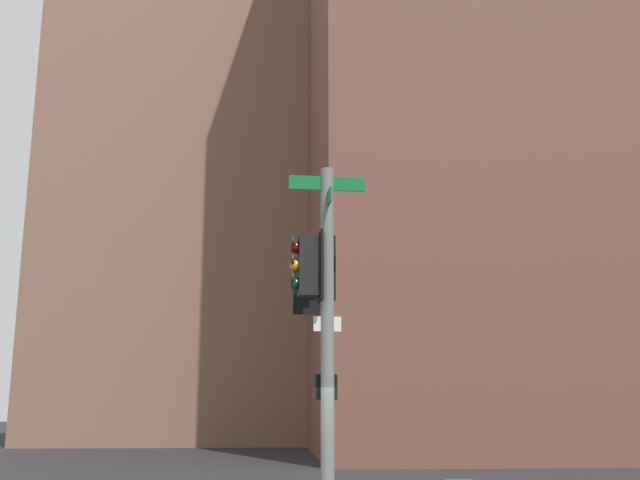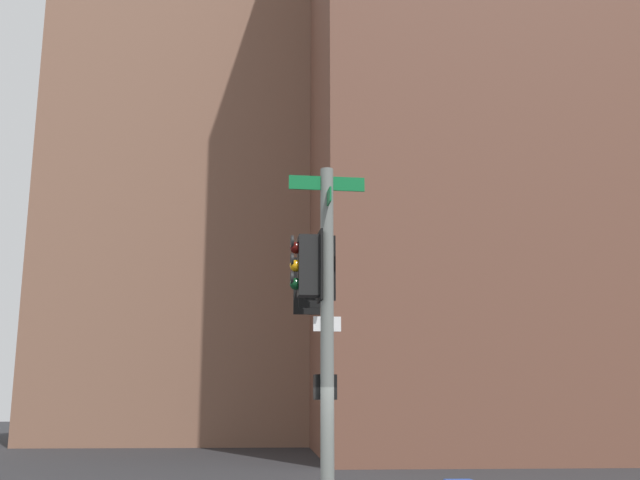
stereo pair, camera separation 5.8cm
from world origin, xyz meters
TOP-DOWN VIEW (x-y plane):
  - signal_pole_assembly at (0.34, 1.10)m, footprint 1.28×4.25m
  - building_brick_nearside at (13.04, 24.64)m, footprint 22.53×18.34m
  - building_brick_midblock at (-2.86, 39.22)m, footprint 22.55×18.52m

SIDE VIEW (x-z plane):
  - signal_pole_assembly at x=0.34m, z-range 1.08..7.19m
  - building_brick_midblock at x=-2.86m, z-range 0.00..28.04m
  - building_brick_nearside at x=13.04m, z-range 0.00..38.56m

